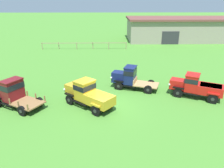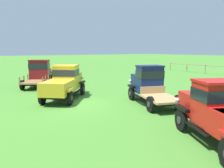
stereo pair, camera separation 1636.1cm
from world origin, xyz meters
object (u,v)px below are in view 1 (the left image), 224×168
Objects in this scene: vintage_truck_foreground_near at (12,93)px; vintage_truck_midrow_center at (129,77)px; farm_shed at (181,29)px; vintage_truck_second_in_line at (88,93)px; vintage_truck_far_side at (196,86)px.

vintage_truck_foreground_near is 1.00× the size of vintage_truck_midrow_center.
vintage_truck_midrow_center is at bearing 19.49° from vintage_truck_foreground_near.
vintage_truck_second_in_line is (-16.55, -29.20, -1.19)m from farm_shed.
vintage_truck_midrow_center is at bearing 158.87° from vintage_truck_far_side.
vintage_truck_foreground_near is at bearing -160.51° from vintage_truck_midrow_center.
vintage_truck_foreground_near is 1.03× the size of vintage_truck_far_side.
vintage_truck_midrow_center is at bearing -116.84° from farm_shed.
farm_shed is at bearing 60.46° from vintage_truck_second_in_line.
vintage_truck_foreground_near is 15.43m from vintage_truck_far_side.
vintage_truck_second_in_line is 0.96× the size of vintage_truck_far_side.
vintage_truck_foreground_near is (-22.63, -28.94, -1.17)m from farm_shed.
vintage_truck_far_side is (5.65, -2.18, -0.05)m from vintage_truck_midrow_center.
farm_shed is at bearing 75.31° from vintage_truck_far_side.
vintage_truck_foreground_near reaches higher than vintage_truck_far_side.
vintage_truck_second_in_line is 0.93× the size of vintage_truck_midrow_center.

